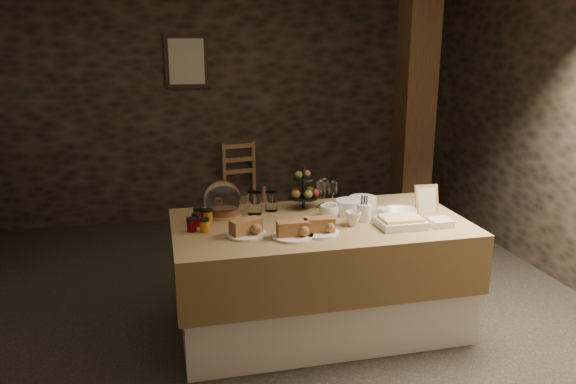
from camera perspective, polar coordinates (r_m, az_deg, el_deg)
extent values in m
cube|color=black|center=(4.24, -5.07, -12.75)|extent=(5.50, 5.00, 0.01)
cube|color=black|center=(6.26, -8.71, 8.87)|extent=(5.50, 0.02, 2.60)
cube|color=black|center=(1.48, 8.24, -12.99)|extent=(5.50, 0.02, 2.60)
cube|color=white|center=(3.98, 3.18, -8.67)|extent=(1.92, 0.98, 0.75)
cube|color=brown|center=(3.90, 3.23, -5.82)|extent=(1.99, 1.06, 0.40)
cube|color=#9A6C42|center=(6.28, -4.46, -1.08)|extent=(0.46, 0.45, 0.05)
cube|color=#9A6C42|center=(6.32, -4.78, 3.32)|extent=(0.39, 0.09, 0.39)
cube|color=black|center=(5.50, 12.71, 7.78)|extent=(0.30, 0.30, 2.60)
cube|color=#302118|center=(6.19, -10.28, 12.91)|extent=(0.45, 0.03, 0.55)
cube|color=beige|center=(6.16, -10.27, 12.90)|extent=(0.37, 0.01, 0.47)
cylinder|color=white|center=(4.00, 6.20, -1.51)|extent=(0.19, 0.19, 0.10)
cylinder|color=white|center=(4.15, 7.60, -1.07)|extent=(0.20, 0.20, 0.08)
cylinder|color=white|center=(3.85, 7.71, -2.08)|extent=(0.10, 0.10, 0.12)
imported|color=white|center=(3.85, 4.18, -2.12)|extent=(0.13, 0.13, 0.10)
imported|color=white|center=(3.76, 6.62, -2.70)|extent=(0.14, 0.14, 0.10)
cylinder|color=white|center=(3.93, 4.36, -1.83)|extent=(0.09, 0.09, 0.09)
cylinder|color=white|center=(3.89, 9.63, -2.24)|extent=(0.08, 0.08, 0.09)
imported|color=white|center=(4.01, 11.41, -2.07)|extent=(0.27, 0.27, 0.05)
cylinder|color=#9A6C42|center=(3.98, -6.63, -2.27)|extent=(0.26, 0.26, 0.01)
cylinder|color=#572F21|center=(3.97, -6.65, -1.71)|extent=(0.22, 0.22, 0.07)
sphere|color=white|center=(3.95, -6.68, -0.70)|extent=(0.26, 0.26, 0.26)
cylinder|color=black|center=(4.08, 1.60, 0.48)|extent=(0.02, 0.02, 0.32)
cylinder|color=black|center=(4.10, 1.59, -0.52)|extent=(0.22, 0.22, 0.01)
cylinder|color=black|center=(4.06, 1.60, 1.37)|extent=(0.16, 0.16, 0.01)
sphere|color=olive|center=(4.13, 2.24, 0.10)|extent=(0.07, 0.07, 0.07)
sphere|color=maroon|center=(4.11, 0.84, 0.04)|extent=(0.07, 0.07, 0.07)
sphere|color=olive|center=(4.04, 2.05, -0.24)|extent=(0.07, 0.07, 0.07)
sphere|color=brown|center=(4.05, 0.80, -0.21)|extent=(0.07, 0.07, 0.07)
sphere|color=maroon|center=(4.07, 2.74, -0.12)|extent=(0.07, 0.07, 0.07)
cylinder|color=white|center=(3.58, -4.29, -4.27)|extent=(0.26, 0.26, 0.01)
cube|color=brown|center=(3.56, -4.31, -3.48)|extent=(0.22, 0.16, 0.09)
cylinder|color=white|center=(3.53, 0.48, -4.49)|extent=(0.26, 0.26, 0.01)
cube|color=brown|center=(3.51, 0.48, -3.68)|extent=(0.20, 0.09, 0.09)
cylinder|color=white|center=(3.61, 3.12, -4.09)|extent=(0.26, 0.26, 0.01)
cube|color=brown|center=(3.59, 3.13, -3.30)|extent=(0.21, 0.10, 0.09)
cylinder|color=#590109|center=(3.78, -9.25, -2.88)|extent=(0.06, 0.06, 0.07)
cylinder|color=#C47519|center=(3.66, -8.47, -3.46)|extent=(0.06, 0.06, 0.07)
cylinder|color=#590109|center=(3.68, -9.75, -3.39)|extent=(0.06, 0.06, 0.07)
cylinder|color=#C47519|center=(3.85, -8.14, -2.48)|extent=(0.06, 0.06, 0.07)
cylinder|color=#590109|center=(3.90, -9.10, -2.27)|extent=(0.06, 0.06, 0.07)
cube|color=white|center=(3.79, 11.37, -3.13)|extent=(0.30, 0.22, 0.05)
cube|color=#FDE37E|center=(3.78, 11.40, -2.63)|extent=(0.26, 0.18, 0.02)
cube|color=white|center=(3.87, 15.22, -2.99)|extent=(0.14, 0.14, 0.04)
cube|color=#9A6C42|center=(4.13, 13.90, -0.79)|extent=(0.17, 0.08, 0.22)
cylinder|color=white|center=(3.97, -3.41, -1.13)|extent=(0.10, 0.10, 0.16)
cylinder|color=white|center=(4.04, -1.70, -0.95)|extent=(0.09, 0.09, 0.14)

